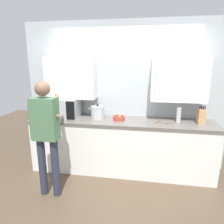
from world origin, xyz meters
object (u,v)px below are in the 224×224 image
at_px(wooden_spoon, 162,122).
at_px(fruit_bowl, 119,118).
at_px(thermos_flask, 179,115).
at_px(microwave_oven, 62,108).
at_px(stock_pot, 98,112).
at_px(knife_block, 201,116).
at_px(person_figure, 46,130).

bearing_deg(wooden_spoon, fruit_bowl, 177.17).
bearing_deg(thermos_flask, microwave_oven, -179.98).
height_order(stock_pot, fruit_bowl, stock_pot).
distance_m(stock_pot, wooden_spoon, 1.11).
bearing_deg(stock_pot, knife_block, -0.56).
bearing_deg(person_figure, microwave_oven, 98.17).
height_order(thermos_flask, wooden_spoon, thermos_flask).
bearing_deg(stock_pot, fruit_bowl, -5.24).
xyz_separation_m(fruit_bowl, wooden_spoon, (0.72, -0.04, -0.03)).
height_order(knife_block, wooden_spoon, knife_block).
height_order(thermos_flask, knife_block, knife_block).
relative_size(stock_pot, knife_block, 1.10).
bearing_deg(thermos_flask, wooden_spoon, -165.59).
bearing_deg(person_figure, wooden_spoon, 26.58).
height_order(wooden_spoon, person_figure, person_figure).
xyz_separation_m(knife_block, person_figure, (-2.24, -0.87, -0.06)).
distance_m(thermos_flask, wooden_spoon, 0.29).
bearing_deg(wooden_spoon, microwave_oven, 177.83).
bearing_deg(wooden_spoon, stock_pot, 176.34).
relative_size(fruit_bowl, knife_block, 0.68).
relative_size(microwave_oven, knife_block, 2.43).
distance_m(fruit_bowl, wooden_spoon, 0.73).
height_order(stock_pot, person_figure, person_figure).
height_order(thermos_flask, fruit_bowl, thermos_flask).
relative_size(fruit_bowl, wooden_spoon, 1.00).
bearing_deg(thermos_flask, person_figure, -154.98).
relative_size(thermos_flask, wooden_spoon, 1.19).
xyz_separation_m(fruit_bowl, person_figure, (-0.90, -0.85, 0.02)).
xyz_separation_m(wooden_spoon, person_figure, (-1.63, -0.81, 0.05)).
xyz_separation_m(stock_pot, person_figure, (-0.52, -0.88, -0.05)).
distance_m(microwave_oven, thermos_flask, 2.02).
distance_m(microwave_oven, knife_block, 2.36).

